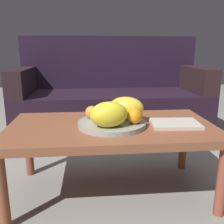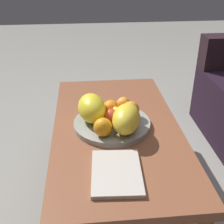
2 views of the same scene
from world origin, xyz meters
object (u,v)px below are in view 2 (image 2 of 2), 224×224
melon_smaller_beside (126,119)px  orange_left (103,127)px  apple_front (111,117)px  orange_right (131,110)px  magazine (116,172)px  coffee_table (116,134)px  orange_front (111,108)px  banana_bunch (119,116)px  melon_large_front (92,108)px  fruit_bowl (112,124)px  orange_back (124,104)px

melon_smaller_beside → orange_left: (0.03, -0.10, -0.02)m
apple_front → orange_right: bearing=116.0°
orange_right → magazine: 0.38m
coffee_table → apple_front: (0.02, -0.03, 0.11)m
melon_smaller_beside → orange_front: melon_smaller_beside is taller
melon_smaller_beside → orange_front: size_ratio=2.46×
banana_bunch → melon_large_front: bearing=-101.6°
fruit_bowl → orange_left: size_ratio=4.40×
orange_front → banana_bunch: size_ratio=0.47×
coffee_table → fruit_bowl: (0.00, -0.02, 0.06)m
melon_large_front → banana_bunch: size_ratio=1.14×
orange_front → apple_front: size_ratio=1.06×
orange_front → magazine: (0.39, -0.02, -0.06)m
coffee_table → melon_smaller_beside: size_ratio=5.79×
orange_front → orange_back: 0.08m
magazine → orange_back: bearing=172.8°
melon_large_front → orange_back: 0.18m
melon_large_front → orange_right: size_ratio=2.26×
orange_right → banana_bunch: 0.07m
melon_large_front → apple_front: melon_large_front is taller
fruit_bowl → apple_front: size_ratio=4.90×
melon_smaller_beside → orange_right: melon_smaller_beside is taller
coffee_table → orange_left: 0.17m
melon_large_front → fruit_bowl: bearing=75.3°
magazine → melon_smaller_beside: bearing=168.0°
banana_bunch → orange_front: bearing=-153.6°
orange_left → magazine: size_ratio=0.32×
melon_smaller_beside → orange_front: bearing=-159.6°
coffee_table → fruit_bowl: bearing=-87.2°
coffee_table → melon_large_front: (-0.02, -0.11, 0.13)m
apple_front → banana_bunch: size_ratio=0.45×
orange_front → apple_front: bearing=-5.5°
fruit_bowl → apple_front: 0.05m
apple_front → orange_back: bearing=148.9°
apple_front → magazine: (0.31, -0.01, -0.05)m
fruit_bowl → apple_front: bearing=-21.5°
melon_smaller_beside → magazine: melon_smaller_beside is taller
coffee_table → magazine: magazine is taller
magazine → orange_left: bearing=-168.1°
melon_large_front → magazine: melon_large_front is taller
melon_smaller_beside → banana_bunch: melon_smaller_beside is taller
orange_right → orange_back: size_ratio=1.18×
melon_smaller_beside → orange_left: size_ratio=2.34×
orange_left → banana_bunch: (-0.11, 0.08, -0.01)m
apple_front → banana_bunch: bearing=112.8°
coffee_table → orange_left: (0.11, -0.07, 0.11)m
melon_large_front → banana_bunch: melon_large_front is taller
orange_left → orange_right: (-0.14, 0.14, 0.00)m
orange_front → orange_back: (-0.04, 0.07, -0.00)m
fruit_bowl → melon_large_front: (-0.02, -0.09, 0.07)m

